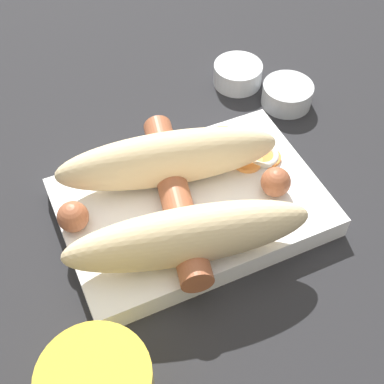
{
  "coord_description": "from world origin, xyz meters",
  "views": [
    {
      "loc": [
        -0.12,
        -0.27,
        0.4
      ],
      "look_at": [
        0.0,
        0.0,
        0.03
      ],
      "focal_mm": 50.0,
      "sensor_mm": 36.0,
      "label": 1
    }
  ],
  "objects_px": {
    "sausage": "(177,199)",
    "food_tray": "(192,207)",
    "bread_roll": "(178,195)",
    "condiment_cup_far": "(238,75)",
    "condiment_cup_near": "(287,95)"
  },
  "relations": [
    {
      "from": "food_tray",
      "to": "condiment_cup_far",
      "type": "distance_m",
      "value": 0.2
    },
    {
      "from": "bread_roll",
      "to": "sausage",
      "type": "relative_size",
      "value": 1.1
    },
    {
      "from": "bread_roll",
      "to": "condiment_cup_near",
      "type": "relative_size",
      "value": 4.03
    },
    {
      "from": "food_tray",
      "to": "condiment_cup_far",
      "type": "xyz_separation_m",
      "value": [
        0.13,
        0.15,
        -0.0
      ]
    },
    {
      "from": "food_tray",
      "to": "condiment_cup_near",
      "type": "bearing_deg",
      "value": 31.7
    },
    {
      "from": "food_tray",
      "to": "sausage",
      "type": "relative_size",
      "value": 1.15
    },
    {
      "from": "sausage",
      "to": "condiment_cup_far",
      "type": "relative_size",
      "value": 3.67
    },
    {
      "from": "bread_roll",
      "to": "condiment_cup_far",
      "type": "xyz_separation_m",
      "value": [
        0.14,
        0.16,
        -0.04
      ]
    },
    {
      "from": "sausage",
      "to": "bread_roll",
      "type": "bearing_deg",
      "value": -106.95
    },
    {
      "from": "bread_roll",
      "to": "sausage",
      "type": "distance_m",
      "value": 0.01
    },
    {
      "from": "sausage",
      "to": "condiment_cup_near",
      "type": "xyz_separation_m",
      "value": [
        0.17,
        0.1,
        -0.03
      ]
    },
    {
      "from": "bread_roll",
      "to": "condiment_cup_far",
      "type": "relative_size",
      "value": 4.03
    },
    {
      "from": "condiment_cup_far",
      "to": "bread_roll",
      "type": "bearing_deg",
      "value": -131.56
    },
    {
      "from": "food_tray",
      "to": "condiment_cup_near",
      "type": "height_order",
      "value": "condiment_cup_near"
    },
    {
      "from": "sausage",
      "to": "food_tray",
      "type": "bearing_deg",
      "value": 14.7
    }
  ]
}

